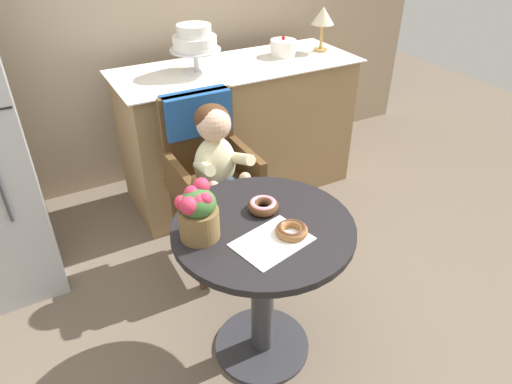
{
  "coord_description": "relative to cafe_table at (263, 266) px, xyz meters",
  "views": [
    {
      "loc": [
        -0.7,
        -1.22,
        1.79
      ],
      "look_at": [
        0.05,
        0.15,
        0.77
      ],
      "focal_mm": 32.04,
      "sensor_mm": 36.0,
      "label": 1
    }
  ],
  "objects": [
    {
      "name": "table_lamp",
      "position": [
        1.19,
        1.31,
        0.61
      ],
      "size": [
        0.15,
        0.15,
        0.28
      ],
      "color": "#B28C47",
      "rests_on": "display_counter"
    },
    {
      "name": "donut_mid",
      "position": [
        0.06,
        -0.1,
        0.23
      ],
      "size": [
        0.12,
        0.12,
        0.04
      ],
      "color": "#936033",
      "rests_on": "cafe_table"
    },
    {
      "name": "display_counter",
      "position": [
        0.55,
        1.3,
        -0.05
      ],
      "size": [
        1.56,
        0.62,
        0.9
      ],
      "color": "#93754C",
      "rests_on": "ground"
    },
    {
      "name": "round_layer_cake",
      "position": [
        0.91,
        1.34,
        0.44
      ],
      "size": [
        0.17,
        0.17,
        0.13
      ],
      "color": "white",
      "rests_on": "display_counter"
    },
    {
      "name": "donut_front",
      "position": [
        0.05,
        0.08,
        0.24
      ],
      "size": [
        0.13,
        0.13,
        0.04
      ],
      "color": "#4C2D19",
      "rests_on": "cafe_table"
    },
    {
      "name": "cafe_table",
      "position": [
        0.0,
        0.0,
        0.0
      ],
      "size": [
        0.72,
        0.72,
        0.72
      ],
      "color": "black",
      "rests_on": "ground"
    },
    {
      "name": "ground_plane",
      "position": [
        0.0,
        0.0,
        -0.51
      ],
      "size": [
        8.0,
        8.0,
        0.0
      ],
      "primitive_type": "plane",
      "color": "#6B5B4C"
    },
    {
      "name": "tiered_cake_stand",
      "position": [
        0.28,
        1.3,
        0.58
      ],
      "size": [
        0.3,
        0.3,
        0.28
      ],
      "color": "silver",
      "rests_on": "display_counter"
    },
    {
      "name": "seated_child",
      "position": [
        0.09,
        0.61,
        0.17
      ],
      "size": [
        0.27,
        0.32,
        0.73
      ],
      "color": "beige",
      "rests_on": "ground"
    },
    {
      "name": "flower_vase",
      "position": [
        -0.24,
        0.05,
        0.33
      ],
      "size": [
        0.15,
        0.15,
        0.22
      ],
      "color": "brown",
      "rests_on": "cafe_table"
    },
    {
      "name": "paper_napkin",
      "position": [
        -0.02,
        -0.11,
        0.21
      ],
      "size": [
        0.31,
        0.25,
        0.0
      ],
      "primitive_type": "cube",
      "rotation": [
        0.0,
        0.0,
        0.23
      ],
      "color": "white",
      "rests_on": "cafe_table"
    },
    {
      "name": "wicker_chair",
      "position": [
        0.09,
        0.77,
        0.13
      ],
      "size": [
        0.42,
        0.45,
        0.95
      ],
      "rotation": [
        0.0,
        0.0,
        0.0
      ],
      "color": "brown",
      "rests_on": "ground"
    }
  ]
}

